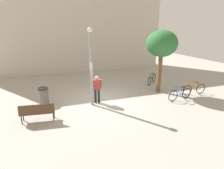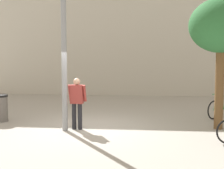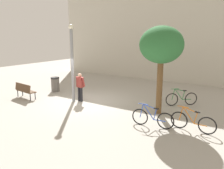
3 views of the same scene
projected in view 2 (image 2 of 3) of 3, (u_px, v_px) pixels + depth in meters
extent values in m
plane|color=#A8A399|center=(89.00, 128.00, 10.59)|extent=(36.00, 36.00, 0.00)
cube|color=beige|center=(114.00, 19.00, 19.20)|extent=(17.80, 2.00, 8.98)
cylinder|color=gray|center=(64.00, 66.00, 10.05)|extent=(0.17, 0.17, 4.11)
cylinder|color=#232328|center=(74.00, 116.00, 10.39)|extent=(0.14, 0.14, 0.85)
cylinder|color=#232328|center=(80.00, 117.00, 10.34)|extent=(0.14, 0.14, 0.85)
cube|color=#9E3833|center=(77.00, 94.00, 10.29)|extent=(0.42, 0.27, 0.60)
sphere|color=tan|center=(77.00, 82.00, 10.25)|extent=(0.22, 0.22, 0.22)
cylinder|color=#9E3833|center=(70.00, 93.00, 10.39)|extent=(0.12, 0.24, 0.55)
cylinder|color=#9E3833|center=(85.00, 93.00, 10.28)|extent=(0.12, 0.24, 0.55)
cylinder|color=brown|center=(219.00, 89.00, 10.35)|extent=(0.28, 0.28, 2.63)
ellipsoid|color=#2B6A35|center=(221.00, 25.00, 10.15)|extent=(2.06, 2.06, 1.75)
torus|color=black|center=(214.00, 110.00, 11.93)|extent=(0.57, 0.50, 0.71)
cylinder|color=#338447|center=(220.00, 102.00, 12.11)|extent=(0.40, 0.35, 0.64)
cylinder|color=#338447|center=(221.00, 95.00, 12.11)|extent=(0.47, 0.40, 0.18)
cylinder|color=#338447|center=(215.00, 102.00, 11.94)|extent=(0.15, 0.13, 0.63)
cylinder|color=#338447|center=(217.00, 94.00, 11.95)|extent=(0.36, 0.31, 0.03)
cylinder|color=#66605B|center=(0.00, 109.00, 11.58)|extent=(0.55, 0.55, 0.90)
cylinder|color=black|center=(0.00, 96.00, 11.53)|extent=(0.58, 0.58, 0.08)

